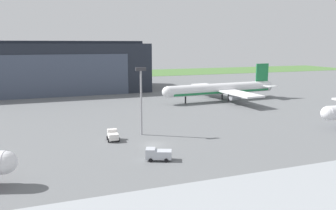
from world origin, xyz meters
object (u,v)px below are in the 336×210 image
object	(u,v)px
ops_van	(113,135)
apron_light_mast	(141,95)
airliner_far_right	(222,89)
maintenance_hangar	(43,67)
pushback_tractor	(158,154)

from	to	relation	value
ops_van	apron_light_mast	bearing A→B (deg)	18.82
airliner_far_right	apron_light_mast	distance (m)	54.53
ops_van	apron_light_mast	size ratio (longest dim) A/B	0.22
maintenance_hangar	airliner_far_right	distance (m)	79.92
airliner_far_right	apron_light_mast	world-z (taller)	apron_light_mast
maintenance_hangar	ops_van	bearing A→B (deg)	-80.39
ops_van	pushback_tractor	bearing A→B (deg)	-70.32
airliner_far_right	pushback_tractor	distance (m)	68.50
maintenance_hangar	apron_light_mast	world-z (taller)	maintenance_hangar
maintenance_hangar	airliner_far_right	world-z (taller)	maintenance_hangar
maintenance_hangar	pushback_tractor	distance (m)	104.89
airliner_far_right	apron_light_mast	bearing A→B (deg)	-138.81
airliner_far_right	pushback_tractor	bearing A→B (deg)	-128.53
pushback_tractor	airliner_far_right	bearing A→B (deg)	51.47
pushback_tractor	apron_light_mast	size ratio (longest dim) A/B	0.33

